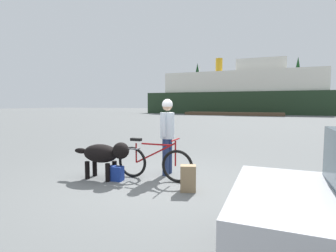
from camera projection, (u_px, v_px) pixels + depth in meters
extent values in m
plane|color=#595B5B|center=(154.00, 183.00, 5.33)|extent=(160.00, 160.00, 0.00)
torus|color=black|center=(177.00, 166.00, 5.34)|extent=(0.67, 0.06, 0.67)
torus|color=black|center=(132.00, 162.00, 5.73)|extent=(0.67, 0.06, 0.67)
cube|color=maroon|center=(156.00, 144.00, 5.48)|extent=(0.67, 0.03, 0.03)
cube|color=maroon|center=(155.00, 153.00, 5.51)|extent=(0.90, 0.03, 0.49)
cylinder|color=maroon|center=(136.00, 153.00, 5.68)|extent=(0.03, 0.03, 0.42)
cylinder|color=maroon|center=(175.00, 153.00, 5.34)|extent=(0.03, 0.03, 0.52)
cube|color=black|center=(136.00, 139.00, 5.65)|extent=(0.24, 0.10, 0.06)
cylinder|color=maroon|center=(175.00, 140.00, 5.31)|extent=(0.03, 0.44, 0.03)
cube|color=slate|center=(131.00, 148.00, 5.71)|extent=(0.36, 0.14, 0.02)
cylinder|color=navy|center=(169.00, 155.00, 6.08)|extent=(0.14, 0.14, 0.82)
cylinder|color=navy|center=(166.00, 157.00, 5.87)|extent=(0.14, 0.14, 0.82)
cylinder|color=silver|center=(167.00, 126.00, 5.91)|extent=(0.32, 0.32, 0.58)
cylinder|color=silver|center=(171.00, 123.00, 6.11)|extent=(0.09, 0.09, 0.51)
cylinder|color=silver|center=(164.00, 125.00, 5.71)|extent=(0.09, 0.09, 0.51)
sphere|color=tan|center=(167.00, 106.00, 5.88)|extent=(0.22, 0.22, 0.22)
sphere|color=white|center=(167.00, 104.00, 5.87)|extent=(0.24, 0.24, 0.24)
ellipsoid|color=black|center=(101.00, 153.00, 5.61)|extent=(0.81, 0.46, 0.39)
sphere|color=black|center=(121.00, 151.00, 5.41)|extent=(0.34, 0.34, 0.34)
ellipsoid|color=black|center=(81.00, 151.00, 5.80)|extent=(0.32, 0.12, 0.12)
cylinder|color=black|center=(115.00, 170.00, 5.66)|extent=(0.10, 0.10, 0.38)
cylinder|color=black|center=(108.00, 172.00, 5.43)|extent=(0.10, 0.10, 0.38)
cylinder|color=black|center=(95.00, 167.00, 5.85)|extent=(0.10, 0.10, 0.38)
cylinder|color=black|center=(87.00, 170.00, 5.62)|extent=(0.10, 0.10, 0.38)
cube|color=#8C7251|center=(188.00, 178.00, 4.81)|extent=(0.33, 0.28, 0.48)
cube|color=navy|center=(116.00, 173.00, 5.50)|extent=(0.32, 0.19, 0.30)
cylinder|color=black|center=(304.00, 210.00, 3.20)|extent=(0.64, 0.22, 0.64)
cube|color=brown|center=(233.00, 114.00, 36.86)|extent=(13.29, 2.96, 0.40)
cube|color=#1E331E|center=(241.00, 103.00, 42.39)|extent=(29.73, 7.26, 3.40)
cube|color=silver|center=(241.00, 82.00, 42.11)|extent=(23.79, 6.10, 3.20)
cube|color=silver|center=(261.00, 66.00, 40.79)|extent=(7.14, 4.36, 1.80)
cylinder|color=#BF8C19|center=(219.00, 66.00, 43.19)|extent=(1.10, 1.10, 2.40)
ellipsoid|color=silver|center=(199.00, 110.00, 48.16)|extent=(8.72, 2.44, 0.90)
cylinder|color=#B2B2B7|center=(199.00, 87.00, 47.81)|extent=(0.14, 0.14, 7.39)
cylinder|color=#B2B2B7|center=(192.00, 101.00, 48.51)|extent=(3.93, 0.10, 0.10)
cylinder|color=#4C331E|center=(197.00, 105.00, 64.75)|extent=(0.37, 0.37, 2.39)
cone|color=#143819|center=(197.00, 82.00, 64.26)|extent=(3.36, 3.36, 9.04)
cylinder|color=#4C331E|center=(263.00, 103.00, 58.12)|extent=(0.30, 0.30, 3.31)
cone|color=#19471E|center=(263.00, 78.00, 57.65)|extent=(3.26, 3.26, 7.74)
cylinder|color=#4C331E|center=(296.00, 105.00, 58.41)|extent=(0.41, 0.41, 2.57)
cone|color=#19471E|center=(297.00, 78.00, 57.91)|extent=(3.29, 3.29, 9.27)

